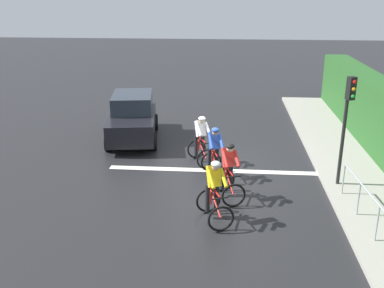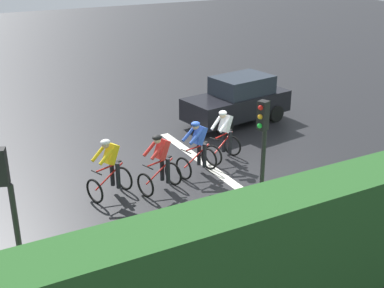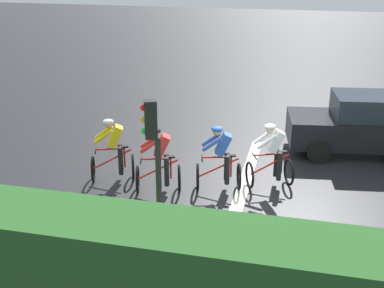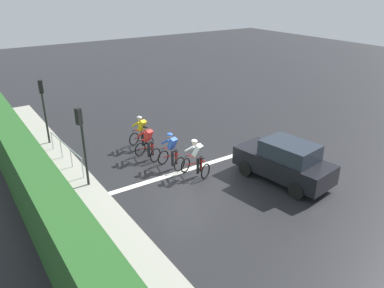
% 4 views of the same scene
% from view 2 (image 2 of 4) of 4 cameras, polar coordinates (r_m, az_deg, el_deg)
% --- Properties ---
extents(ground_plane, '(80.00, 80.00, 0.00)m').
position_cam_2_polar(ground_plane, '(15.53, 3.59, -2.70)').
color(ground_plane, black).
extents(sidewalk_kerb, '(2.80, 23.65, 0.12)m').
position_cam_2_polar(sidewalk_kerb, '(11.18, 7.60, -13.25)').
color(sidewalk_kerb, '#9E998E').
rests_on(sidewalk_kerb, ground).
extents(stone_wall_low, '(0.44, 23.65, 0.67)m').
position_cam_2_polar(stone_wall_low, '(10.45, 10.65, -14.41)').
color(stone_wall_low, tan).
rests_on(stone_wall_low, ground).
extents(hedge_wall, '(1.10, 23.65, 2.42)m').
position_cam_2_polar(hedge_wall, '(9.77, 12.12, -11.15)').
color(hedge_wall, '#265623').
rests_on(hedge_wall, ground).
extents(road_marking_stop_line, '(7.00, 0.30, 0.01)m').
position_cam_2_polar(road_marking_stop_line, '(15.36, 2.51, -2.94)').
color(road_marking_stop_line, silver).
rests_on(road_marking_stop_line, ground).
extents(cyclist_lead, '(1.01, 1.25, 1.66)m').
position_cam_2_polar(cyclist_lead, '(13.72, -9.20, -2.75)').
color(cyclist_lead, black).
rests_on(cyclist_lead, ground).
extents(cyclist_second, '(0.96, 1.23, 1.66)m').
position_cam_2_polar(cyclist_second, '(13.87, -3.57, -2.22)').
color(cyclist_second, black).
rests_on(cyclist_second, ground).
extents(cyclist_mid, '(0.92, 1.21, 1.66)m').
position_cam_2_polar(cyclist_mid, '(14.81, 0.64, -0.55)').
color(cyclist_mid, black).
rests_on(cyclist_mid, ground).
extents(cyclist_fourth, '(1.04, 1.26, 1.66)m').
position_cam_2_polar(cyclist_fourth, '(15.78, 3.61, 0.85)').
color(cyclist_fourth, black).
rests_on(cyclist_fourth, ground).
extents(car_black, '(2.32, 4.30, 1.76)m').
position_cam_2_polar(car_black, '(19.21, 5.17, 4.94)').
color(car_black, black).
rests_on(car_black, ground).
extents(traffic_light_near_crossing, '(0.26, 0.30, 3.34)m').
position_cam_2_polar(traffic_light_near_crossing, '(11.15, 7.88, -0.64)').
color(traffic_light_near_crossing, black).
rests_on(traffic_light_near_crossing, ground).
extents(traffic_light_far_junction, '(0.26, 0.30, 3.34)m').
position_cam_2_polar(traffic_light_far_junction, '(9.20, -19.74, -6.94)').
color(traffic_light_far_junction, black).
rests_on(traffic_light_far_junction, ground).
extents(pedestrian_railing_kerbside, '(0.29, 3.76, 1.03)m').
position_cam_2_polar(pedestrian_railing_kerbside, '(10.61, -3.36, -10.39)').
color(pedestrian_railing_kerbside, '#999EA3').
rests_on(pedestrian_railing_kerbside, ground).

